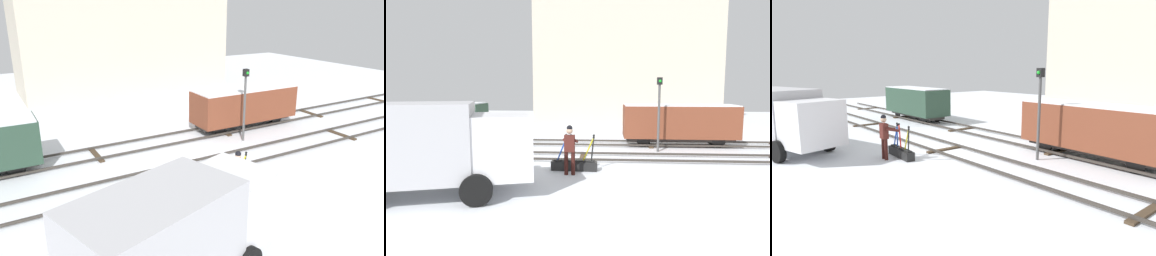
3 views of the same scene
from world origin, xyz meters
TOP-DOWN VIEW (x-y plane):
  - ground_plane at (0.00, 0.00)m, footprint 60.00×60.00m
  - track_main_line at (0.00, 0.00)m, footprint 44.00×1.94m
  - track_siding_near at (0.00, 3.80)m, footprint 44.00×1.94m
  - switch_lever_frame at (-0.19, -2.18)m, footprint 1.81×0.44m
  - rail_worker at (-0.30, -2.83)m, footprint 0.56×0.72m
  - delivery_truck at (-4.18, -5.71)m, footprint 6.09×3.72m
  - signal_post at (3.72, 1.98)m, footprint 0.24×0.32m
  - apartment_building at (2.94, 17.33)m, footprint 16.44×6.66m
  - freight_car_mid_siding at (5.13, 3.80)m, footprint 6.12×2.04m
  - freight_car_near_switch at (-8.86, 3.80)m, footprint 5.84×2.06m

SIDE VIEW (x-z plane):
  - ground_plane at x=0.00m, z-range 0.00..0.00m
  - track_siding_near at x=0.00m, z-range 0.02..0.20m
  - track_main_line at x=0.00m, z-range 0.02..0.20m
  - switch_lever_frame at x=-0.19m, z-range -0.47..0.98m
  - rail_worker at x=-0.30m, z-range 0.13..2.01m
  - freight_car_mid_siding at x=5.13m, z-range 0.18..2.47m
  - freight_car_near_switch at x=-8.86m, z-range 0.18..2.54m
  - delivery_truck at x=-4.18m, z-range 0.19..3.01m
  - signal_post at x=3.72m, z-range 0.43..4.16m
  - apartment_building at x=2.94m, z-range 0.01..11.92m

